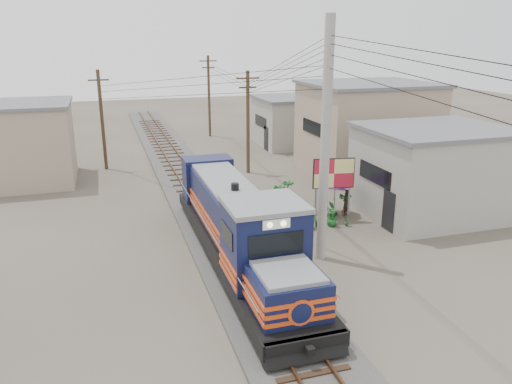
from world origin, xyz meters
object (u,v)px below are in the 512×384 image
object	(u,v)px
billboard	(334,175)
locomotive	(239,227)
market_umbrella	(335,181)
vendor	(346,203)

from	to	relation	value
billboard	locomotive	bearing A→B (deg)	-140.10
locomotive	market_umbrella	size ratio (longest dim) A/B	6.87
billboard	vendor	bearing A→B (deg)	32.23
locomotive	market_umbrella	bearing A→B (deg)	33.78
locomotive	billboard	distance (m)	6.96
market_umbrella	vendor	xyz separation A→B (m)	(0.51, -0.38, -1.16)
billboard	market_umbrella	distance (m)	1.11
locomotive	billboard	size ratio (longest dim) A/B	4.44
locomotive	vendor	bearing A→B (deg)	29.50
locomotive	market_umbrella	xyz separation A→B (m)	(6.47, 4.33, 0.26)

